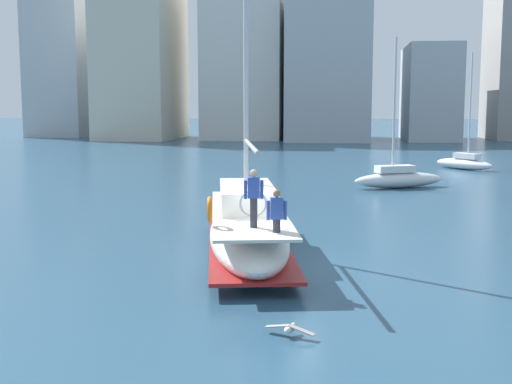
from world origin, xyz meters
name	(u,v)px	position (x,y,z in m)	size (l,w,h in m)	color
ground_plane	(278,270)	(0.00, 0.00, 0.00)	(400.00, 400.00, 0.00)	#284C66
main_sailboat	(248,228)	(-1.08, 1.56, 0.90)	(4.15, 9.88, 11.84)	white
moored_sloop_far	(464,162)	(10.87, 31.48, 0.57)	(4.11, 4.51, 8.42)	silver
moored_cutter_left	(398,177)	(5.13, 19.82, 0.60)	(5.59, 3.44, 8.47)	silver
seagull	(290,329)	(0.76, -5.57, 0.17)	(1.09, 0.55, 0.17)	silver
waterfront_buildings	(317,55)	(-1.37, 73.61, 11.31)	(86.75, 19.10, 26.54)	#B2B7BC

